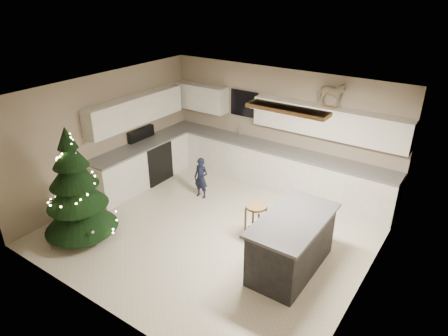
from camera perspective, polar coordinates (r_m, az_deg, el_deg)
The scene contains 8 objects.
ground_plane at distance 7.61m, azimuth -1.51°, elevation -8.78°, with size 5.50×5.50×0.00m, color beige.
room_shell at distance 6.77m, azimuth -1.51°, elevation 3.49°, with size 5.52×5.02×2.61m.
cabinetry at distance 8.89m, azimuth -0.09°, elevation 2.13°, with size 5.50×3.20×2.00m.
island at distance 6.53m, azimuth 9.64°, elevation -10.58°, with size 0.90×1.70×0.95m.
bar_stool at distance 7.08m, azimuth 4.58°, elevation -6.56°, with size 0.37×0.37×0.72m.
christmas_tree at distance 7.44m, azimuth -20.33°, elevation -3.54°, with size 1.33×1.28×2.12m.
toddler at distance 8.47m, azimuth -3.30°, elevation -1.45°, with size 0.33×0.22×0.90m, color black.
rocking_horse at distance 8.08m, azimuth 14.99°, elevation 10.18°, with size 0.60×0.30×0.51m.
Camera 1 is at (3.72, -5.06, 4.29)m, focal length 32.00 mm.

